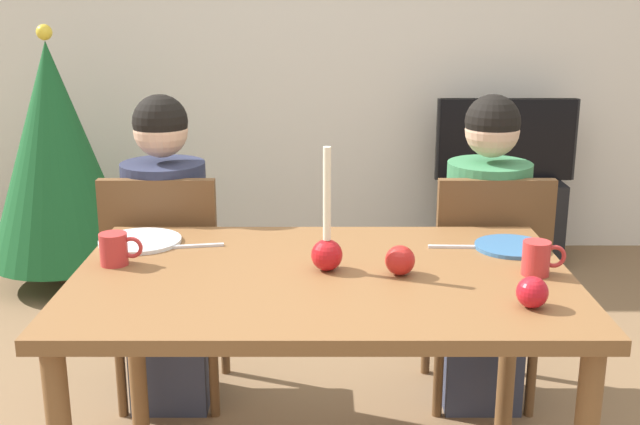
{
  "coord_description": "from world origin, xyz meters",
  "views": [
    {
      "loc": [
        -0.01,
        -2.09,
        1.51
      ],
      "look_at": [
        0.0,
        0.2,
        0.87
      ],
      "focal_mm": 44.23,
      "sensor_mm": 36.0,
      "label": 1
    }
  ],
  "objects_px": {
    "chair_left": "(165,277)",
    "mug_right": "(535,258)",
    "christmas_tree": "(53,153)",
    "mug_left": "(113,249)",
    "dining_table": "(320,300)",
    "person_right_child": "(482,259)",
    "plate_right": "(509,246)",
    "tv": "(504,139)",
    "apple_near_candle": "(530,292)",
    "apple_by_left_plate": "(398,260)",
    "person_left_child": "(165,259)",
    "chair_right": "(483,277)",
    "tv_stand": "(499,219)",
    "candle_centerpiece": "(325,246)",
    "plate_left": "(138,241)"
  },
  "relations": [
    {
      "from": "christmas_tree",
      "to": "mug_left",
      "type": "height_order",
      "value": "christmas_tree"
    },
    {
      "from": "tv",
      "to": "plate_left",
      "type": "bearing_deg",
      "value": -128.61
    },
    {
      "from": "plate_left",
      "to": "apple_by_left_plate",
      "type": "relative_size",
      "value": 3.06
    },
    {
      "from": "mug_left",
      "to": "apple_by_left_plate",
      "type": "bearing_deg",
      "value": -5.95
    },
    {
      "from": "tv_stand",
      "to": "christmas_tree",
      "type": "height_order",
      "value": "christmas_tree"
    },
    {
      "from": "tv",
      "to": "apple_near_candle",
      "type": "bearing_deg",
      "value": -101.56
    },
    {
      "from": "christmas_tree",
      "to": "chair_left",
      "type": "bearing_deg",
      "value": -58.17
    },
    {
      "from": "apple_near_candle",
      "to": "christmas_tree",
      "type": "bearing_deg",
      "value": 131.21
    },
    {
      "from": "tv_stand",
      "to": "candle_centerpiece",
      "type": "distance_m",
      "value": 2.57
    },
    {
      "from": "dining_table",
      "to": "mug_right",
      "type": "xyz_separation_m",
      "value": [
        0.6,
        -0.01,
        0.13
      ]
    },
    {
      "from": "apple_near_candle",
      "to": "plate_right",
      "type": "bearing_deg",
      "value": 82.58
    },
    {
      "from": "dining_table",
      "to": "mug_left",
      "type": "xyz_separation_m",
      "value": [
        -0.6,
        0.07,
        0.13
      ]
    },
    {
      "from": "plate_left",
      "to": "apple_by_left_plate",
      "type": "distance_m",
      "value": 0.84
    },
    {
      "from": "person_right_child",
      "to": "apple_by_left_plate",
      "type": "bearing_deg",
      "value": -120.1
    },
    {
      "from": "christmas_tree",
      "to": "apple_by_left_plate",
      "type": "distance_m",
      "value": 2.51
    },
    {
      "from": "dining_table",
      "to": "person_right_child",
      "type": "xyz_separation_m",
      "value": [
        0.6,
        0.64,
        -0.1
      ]
    },
    {
      "from": "tv_stand",
      "to": "apple_near_candle",
      "type": "height_order",
      "value": "apple_near_candle"
    },
    {
      "from": "chair_right",
      "to": "plate_right",
      "type": "relative_size",
      "value": 3.98
    },
    {
      "from": "chair_left",
      "to": "tv",
      "type": "distance_m",
      "value": 2.34
    },
    {
      "from": "person_left_child",
      "to": "plate_left",
      "type": "height_order",
      "value": "person_left_child"
    },
    {
      "from": "mug_left",
      "to": "apple_near_candle",
      "type": "distance_m",
      "value": 1.17
    },
    {
      "from": "mug_left",
      "to": "chair_left",
      "type": "bearing_deg",
      "value": 86.39
    },
    {
      "from": "tv",
      "to": "dining_table",
      "type": "bearing_deg",
      "value": -114.42
    },
    {
      "from": "person_left_child",
      "to": "plate_right",
      "type": "xyz_separation_m",
      "value": [
        1.15,
        -0.42,
        0.19
      ]
    },
    {
      "from": "chair_left",
      "to": "tv",
      "type": "relative_size",
      "value": 1.14
    },
    {
      "from": "mug_right",
      "to": "tv_stand",
      "type": "bearing_deg",
      "value": 79.08
    },
    {
      "from": "chair_right",
      "to": "plate_left",
      "type": "xyz_separation_m",
      "value": [
        -1.17,
        -0.33,
        0.24
      ]
    },
    {
      "from": "person_left_child",
      "to": "plate_left",
      "type": "bearing_deg",
      "value": -91.43
    },
    {
      "from": "tv_stand",
      "to": "christmas_tree",
      "type": "distance_m",
      "value": 2.5
    },
    {
      "from": "dining_table",
      "to": "person_left_child",
      "type": "bearing_deg",
      "value": 131.43
    },
    {
      "from": "tv_stand",
      "to": "mug_right",
      "type": "xyz_separation_m",
      "value": [
        -0.45,
        -2.31,
        0.56
      ]
    },
    {
      "from": "tv_stand",
      "to": "plate_right",
      "type": "distance_m",
      "value": 2.19
    },
    {
      "from": "plate_left",
      "to": "apple_near_candle",
      "type": "bearing_deg",
      "value": -25.65
    },
    {
      "from": "person_right_child",
      "to": "plate_right",
      "type": "relative_size",
      "value": 5.18
    },
    {
      "from": "christmas_tree",
      "to": "plate_right",
      "type": "bearing_deg",
      "value": -40.92
    },
    {
      "from": "dining_table",
      "to": "candle_centerpiece",
      "type": "height_order",
      "value": "candle_centerpiece"
    },
    {
      "from": "chair_right",
      "to": "apple_near_candle",
      "type": "relative_size",
      "value": 11.2
    },
    {
      "from": "dining_table",
      "to": "chair_right",
      "type": "distance_m",
      "value": 0.86
    },
    {
      "from": "apple_by_left_plate",
      "to": "chair_left",
      "type": "bearing_deg",
      "value": 141.4
    },
    {
      "from": "christmas_tree",
      "to": "apple_near_candle",
      "type": "bearing_deg",
      "value": -48.79
    },
    {
      "from": "dining_table",
      "to": "plate_right",
      "type": "xyz_separation_m",
      "value": [
        0.58,
        0.22,
        0.09
      ]
    },
    {
      "from": "apple_near_candle",
      "to": "person_left_child",
      "type": "bearing_deg",
      "value": 140.62
    },
    {
      "from": "dining_table",
      "to": "apple_near_candle",
      "type": "distance_m",
      "value": 0.59
    },
    {
      "from": "person_right_child",
      "to": "tv",
      "type": "height_order",
      "value": "person_right_child"
    },
    {
      "from": "chair_right",
      "to": "person_right_child",
      "type": "relative_size",
      "value": 0.77
    },
    {
      "from": "person_left_child",
      "to": "tv",
      "type": "height_order",
      "value": "person_left_child"
    },
    {
      "from": "chair_left",
      "to": "mug_right",
      "type": "distance_m",
      "value": 1.35
    },
    {
      "from": "dining_table",
      "to": "person_right_child",
      "type": "distance_m",
      "value": 0.88
    },
    {
      "from": "mug_left",
      "to": "apple_near_candle",
      "type": "bearing_deg",
      "value": -16.01
    },
    {
      "from": "christmas_tree",
      "to": "plate_left",
      "type": "xyz_separation_m",
      "value": [
        0.8,
        -1.64,
        0.05
      ]
    }
  ]
}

